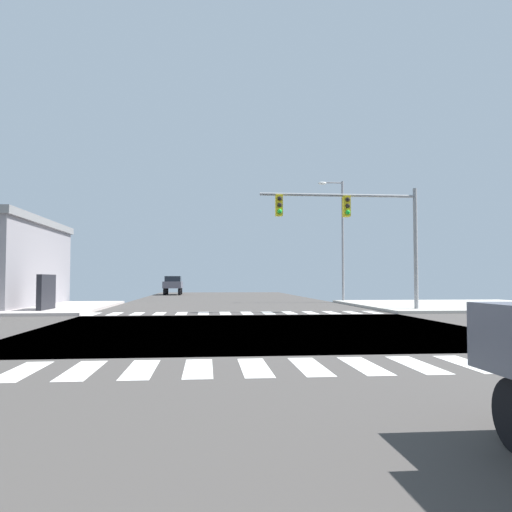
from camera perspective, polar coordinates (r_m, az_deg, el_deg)
ground at (r=16.62m, az=0.08°, el=-8.13°), size 90.00×90.00×0.05m
sidewalk_corner_ne at (r=32.03m, az=21.73°, el=-5.11°), size 12.00×12.00×0.14m
crosswalk_near at (r=9.39m, az=2.96°, el=-12.23°), size 13.50×2.00×0.01m
crosswalk_far at (r=23.85m, az=-2.24°, el=-6.38°), size 13.50×2.00×0.01m
traffic_signal_mast at (r=25.33m, az=10.83°, el=4.11°), size 7.79×0.55×6.05m
street_lamp at (r=35.36m, az=9.26°, el=2.88°), size 1.78×0.32×8.27m
sedan_farside_1 at (r=52.55m, az=-9.22°, el=-3.07°), size 1.80×4.30×1.88m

